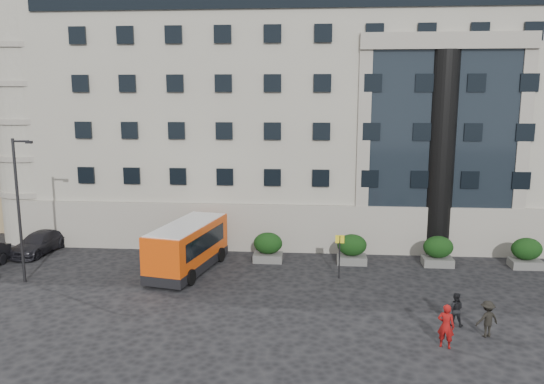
{
  "coord_description": "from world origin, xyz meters",
  "views": [
    {
      "loc": [
        4.02,
        -23.96,
        10.27
      ],
      "look_at": [
        1.71,
        4.65,
        5.0
      ],
      "focal_mm": 35.0,
      "sensor_mm": 36.0,
      "label": 1
    }
  ],
  "objects": [
    {
      "name": "hedge_e",
      "position": [
        16.8,
        7.8,
        0.93
      ],
      "size": [
        1.8,
        1.26,
        1.84
      ],
      "color": "#535451",
      "rests_on": "ground"
    },
    {
      "name": "parked_car_c",
      "position": [
        -14.0,
        8.39,
        0.68
      ],
      "size": [
        2.44,
        4.86,
        1.36
      ],
      "primitive_type": "imported",
      "rotation": [
        0.0,
        0.0,
        -0.12
      ],
      "color": "black",
      "rests_on": "ground"
    },
    {
      "name": "street_lamp",
      "position": [
        -11.94,
        3.0,
        4.37
      ],
      "size": [
        1.16,
        0.18,
        8.0
      ],
      "color": "#262628",
      "rests_on": "ground"
    },
    {
      "name": "hedge_b",
      "position": [
        1.2,
        7.8,
        0.93
      ],
      "size": [
        1.8,
        1.26,
        1.84
      ],
      "color": "#535451",
      "rests_on": "ground"
    },
    {
      "name": "bus_stop_sign",
      "position": [
        5.5,
        5.0,
        1.73
      ],
      "size": [
        0.5,
        0.08,
        2.52
      ],
      "color": "#262628",
      "rests_on": "ground"
    },
    {
      "name": "apartment_far",
      "position": [
        -27.0,
        38.0,
        11.0
      ],
      "size": [
        13.0,
        13.0,
        22.0
      ],
      "primitive_type": "cube",
      "color": "brown",
      "rests_on": "ground"
    },
    {
      "name": "hedge_c",
      "position": [
        6.4,
        7.8,
        0.93
      ],
      "size": [
        1.8,
        1.26,
        1.84
      ],
      "color": "#535451",
      "rests_on": "ground"
    },
    {
      "name": "hedge_a",
      "position": [
        -4.0,
        7.8,
        0.93
      ],
      "size": [
        1.8,
        1.26,
        1.84
      ],
      "color": "#535451",
      "rests_on": "ground"
    },
    {
      "name": "hedge_d",
      "position": [
        11.6,
        7.8,
        0.93
      ],
      "size": [
        1.8,
        1.26,
        1.84
      ],
      "color": "#535451",
      "rests_on": "ground"
    },
    {
      "name": "pedestrian_c",
      "position": [
        11.51,
        -1.93,
        0.81
      ],
      "size": [
        1.18,
        0.91,
        1.62
      ],
      "primitive_type": "imported",
      "rotation": [
        0.0,
        0.0,
        3.47
      ],
      "color": "black",
      "rests_on": "ground"
    },
    {
      "name": "ground",
      "position": [
        0.0,
        0.0,
        0.0
      ],
      "size": [
        120.0,
        120.0,
        0.0
      ],
      "primitive_type": "plane",
      "color": "black",
      "rests_on": "ground"
    },
    {
      "name": "parked_car_d",
      "position": [
        -11.5,
        13.78,
        0.77
      ],
      "size": [
        3.33,
        5.87,
        1.55
      ],
      "primitive_type": "imported",
      "rotation": [
        0.0,
        0.0,
        -0.14
      ],
      "color": "black",
      "rests_on": "ground"
    },
    {
      "name": "civic_building",
      "position": [
        6.0,
        22.0,
        9.0
      ],
      "size": [
        44.0,
        24.0,
        18.0
      ],
      "primitive_type": "cube",
      "color": "gray",
      "rests_on": "ground"
    },
    {
      "name": "minibus",
      "position": [
        -3.34,
        5.58,
        1.58
      ],
      "size": [
        3.74,
        7.19,
        2.86
      ],
      "rotation": [
        0.0,
        0.0,
        -0.21
      ],
      "color": "#D34209",
      "rests_on": "ground"
    },
    {
      "name": "entrance_column",
      "position": [
        12.0,
        10.3,
        6.5
      ],
      "size": [
        1.8,
        1.8,
        13.0
      ],
      "primitive_type": "cylinder",
      "color": "black",
      "rests_on": "ground"
    },
    {
      "name": "red_truck",
      "position": [
        -15.79,
        16.37,
        1.38
      ],
      "size": [
        3.34,
        5.39,
        2.7
      ],
      "rotation": [
        0.0,
        0.0,
        -0.25
      ],
      "color": "maroon",
      "rests_on": "ground"
    },
    {
      "name": "pedestrian_b",
      "position": [
        10.43,
        -0.87,
        0.77
      ],
      "size": [
        0.87,
        0.75,
        1.55
      ],
      "primitive_type": "imported",
      "rotation": [
        0.0,
        0.0,
        2.9
      ],
      "color": "black",
      "rests_on": "ground"
    },
    {
      "name": "pedestrian_a",
      "position": [
        9.5,
        -3.08,
        0.94
      ],
      "size": [
        0.8,
        0.68,
        1.87
      ],
      "primitive_type": "imported",
      "rotation": [
        0.0,
        0.0,
        2.73
      ],
      "color": "maroon",
      "rests_on": "ground"
    }
  ]
}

